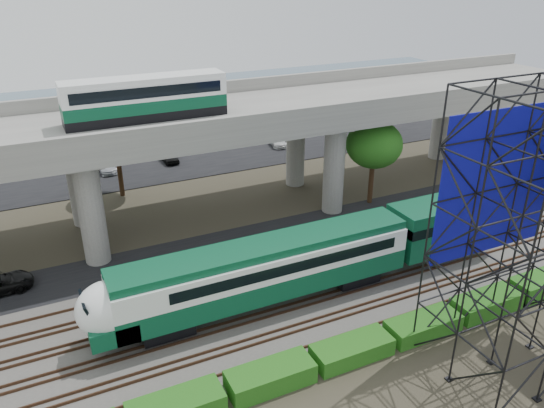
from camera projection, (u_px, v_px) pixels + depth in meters
ground at (299, 319)px, 32.67m from camera, size 140.00×140.00×0.00m
ballast_bed at (284, 301)px, 34.27m from camera, size 90.00×12.00×0.20m
service_road at (235, 244)px, 41.26m from camera, size 90.00×5.00×0.08m
parking_lot at (158, 154)px, 60.53m from camera, size 90.00×18.00×0.08m
harbor_water at (120, 110)px, 78.57m from camera, size 140.00×40.00×0.03m
rail_tracks at (284, 298)px, 34.19m from camera, size 90.00×9.52×0.16m
commuter_train at (297, 261)px, 33.44m from camera, size 29.30×3.06×4.30m
overpass at (203, 125)px, 42.23m from camera, size 80.00×12.00×12.40m
scaffold_tower at (538, 237)px, 26.62m from camera, size 9.36×6.36×15.00m
hedge_strip at (352, 349)px, 29.31m from camera, size 34.60×1.80×1.20m
trees at (151, 164)px, 41.77m from camera, size 40.94×16.94×7.69m
parked_cars at (176, 147)px, 60.85m from camera, size 39.84×9.45×1.28m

